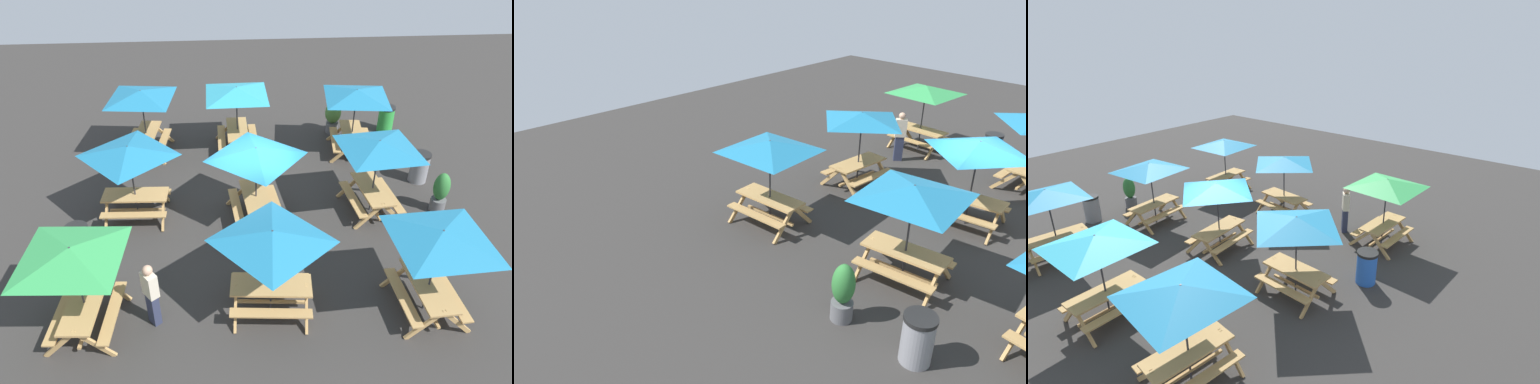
% 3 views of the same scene
% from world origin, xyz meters
% --- Properties ---
extents(ground_plane, '(31.71, 31.71, 0.00)m').
position_xyz_m(ground_plane, '(0.00, 0.00, 0.00)').
color(ground_plane, '#33302D').
rests_on(ground_plane, ground).
extents(picnic_table_0, '(2.82, 2.82, 2.34)m').
position_xyz_m(picnic_table_0, '(-3.79, -3.73, 1.99)').
color(picnic_table_0, tan).
rests_on(picnic_table_0, ground).
extents(picnic_table_1, '(2.16, 2.16, 2.34)m').
position_xyz_m(picnic_table_1, '(-3.57, -0.23, 1.99)').
color(picnic_table_1, tan).
rests_on(picnic_table_1, ground).
extents(picnic_table_2, '(2.20, 2.20, 2.34)m').
position_xyz_m(picnic_table_2, '(-0.16, -0.12, 1.99)').
color(picnic_table_2, tan).
rests_on(picnic_table_2, ground).
extents(picnic_table_3, '(2.81, 2.81, 2.34)m').
position_xyz_m(picnic_table_3, '(0.02, -3.46, 1.99)').
color(picnic_table_3, tan).
rests_on(picnic_table_3, ground).
extents(picnic_table_4, '(2.82, 2.82, 2.34)m').
position_xyz_m(picnic_table_4, '(-3.82, 3.79, 1.99)').
color(picnic_table_4, tan).
rests_on(picnic_table_4, ground).
extents(picnic_table_5, '(2.08, 2.08, 2.34)m').
position_xyz_m(picnic_table_5, '(0.16, 3.23, 1.99)').
color(picnic_table_5, tan).
rests_on(picnic_table_5, ground).
extents(picnic_table_6, '(2.81, 2.81, 2.34)m').
position_xyz_m(picnic_table_6, '(3.80, 3.34, 1.99)').
color(picnic_table_6, tan).
rests_on(picnic_table_6, ground).
extents(picnic_table_7, '(2.83, 2.83, 2.34)m').
position_xyz_m(picnic_table_7, '(3.86, 0.25, 1.99)').
color(picnic_table_7, tan).
rests_on(picnic_table_7, ground).
extents(picnic_table_8, '(2.81, 2.81, 2.34)m').
position_xyz_m(picnic_table_8, '(3.40, -3.64, 1.99)').
color(picnic_table_8, tan).
rests_on(picnic_table_8, ground).
extents(trash_bin_blue, '(0.59, 0.59, 0.98)m').
position_xyz_m(trash_bin_blue, '(-1.50, 4.46, 0.49)').
color(trash_bin_blue, blue).
rests_on(trash_bin_blue, ground).
extents(trash_bin_gray, '(0.59, 0.59, 0.98)m').
position_xyz_m(trash_bin_gray, '(1.45, -5.35, 0.49)').
color(trash_bin_gray, gray).
rests_on(trash_bin_gray, ground).
extents(potted_plant_1, '(0.45, 0.45, 1.26)m').
position_xyz_m(potted_plant_1, '(-0.14, -5.39, 0.64)').
color(potted_plant_1, '#59595B').
rests_on(potted_plant_1, ground).
extents(person_standing, '(0.42, 0.40, 1.67)m').
position_xyz_m(person_standing, '(-3.78, 2.37, 0.89)').
color(person_standing, '#2D334C').
rests_on(person_standing, ground).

